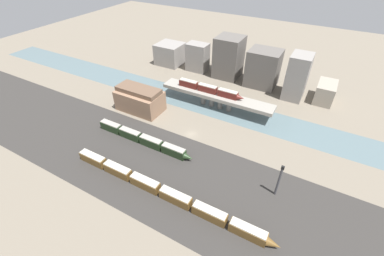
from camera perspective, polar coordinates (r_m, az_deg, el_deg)
name	(u,v)px	position (r m, az deg, el deg)	size (l,w,h in m)	color
ground_plane	(191,134)	(112.35, -0.15, -1.36)	(400.00, 400.00, 0.00)	#756B5B
railbed_yard	(160,169)	(97.64, -7.12, -9.10)	(280.00, 42.00, 0.01)	#33302D
river_water	(216,107)	(130.82, 5.26, 4.73)	(320.00, 18.79, 0.01)	slate
bridge	(216,96)	(127.67, 5.41, 7.00)	(57.28, 8.24, 7.37)	gray
train_on_bridge	(210,89)	(127.45, 3.97, 8.61)	(34.59, 2.82, 3.52)	#5B1E19
train_yard_near	(163,192)	(88.20, -6.40, -13.89)	(76.46, 3.00, 3.89)	brown
train_yard_mid	(143,139)	(108.64, -10.88, -2.43)	(46.28, 2.91, 4.00)	#23381E
warehouse_building	(140,99)	(127.85, -11.52, 6.25)	(22.08, 12.74, 12.03)	#937056
signal_tower	(279,181)	(88.98, 18.74, -11.00)	(1.00, 0.79, 13.24)	#4C4C51
city_block_far_left	(170,54)	(176.09, -4.89, 16.11)	(16.32, 15.39, 13.19)	gray
city_block_left	(197,57)	(165.04, 1.23, 15.44)	(12.87, 8.92, 17.00)	gray
city_block_center	(229,57)	(157.64, 8.16, 15.31)	(14.74, 15.11, 23.74)	#605B56
city_block_right	(263,68)	(151.34, 15.51, 12.67)	(16.85, 14.64, 20.37)	#605B56
city_block_far_right	(297,77)	(143.75, 22.33, 10.49)	(9.95, 13.09, 23.30)	gray
city_block_tall	(325,92)	(149.61, 27.48, 7.09)	(8.82, 15.03, 9.87)	gray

